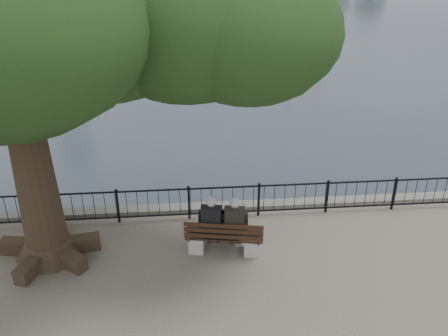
{
  "coord_description": "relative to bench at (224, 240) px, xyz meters",
  "views": [
    {
      "loc": [
        -1.01,
        -9.59,
        8.02
      ],
      "look_at": [
        0.0,
        2.5,
        1.6
      ],
      "focal_mm": 40.0,
      "sensor_mm": 36.0,
      "label": 1
    }
  ],
  "objects": [
    {
      "name": "person_right",
      "position": [
        0.28,
        0.07,
        0.4
      ],
      "size": [
        0.56,
        0.88,
        1.67
      ],
      "color": "black",
      "rests_on": "ground"
    },
    {
      "name": "sailboat_g",
      "position": [
        5.98,
        38.16,
        -1.07
      ],
      "size": [
        3.11,
        4.85,
        9.19
      ],
      "color": "white",
      "rests_on": "ground"
    },
    {
      "name": "sailboat_c",
      "position": [
        5.69,
        19.25,
        -1.07
      ],
      "size": [
        1.67,
        4.7,
        9.23
      ],
      "color": "white",
      "rests_on": "ground"
    },
    {
      "name": "sailboat_h",
      "position": [
        -5.22,
        36.44,
        -0.96
      ],
      "size": [
        3.57,
        6.16,
        14.67
      ],
      "color": "white",
      "rests_on": "ground"
    },
    {
      "name": "harbor",
      "position": [
        0.13,
        2.15,
        -0.87
      ],
      "size": [
        260.0,
        260.0,
        1.2
      ],
      "color": "#5C5A57",
      "rests_on": "ground"
    },
    {
      "name": "sailboat_d",
      "position": [
        9.35,
        25.75,
        -1.08
      ],
      "size": [
        2.88,
        5.25,
        9.24
      ],
      "color": "white",
      "rests_on": "ground"
    },
    {
      "name": "sailboat_b",
      "position": [
        -2.47,
        24.74,
        -1.0
      ],
      "size": [
        1.6,
        5.7,
        13.11
      ],
      "color": "white",
      "rests_on": "ground"
    },
    {
      "name": "bench",
      "position": [
        0.0,
        0.0,
        0.0
      ],
      "size": [
        2.07,
        0.93,
        1.05
      ],
      "color": "#9C9A93",
      "rests_on": "ground"
    },
    {
      "name": "sailboat_e",
      "position": [
        -13.11,
        27.99,
        -1.01
      ],
      "size": [
        2.52,
        5.46,
        12.2
      ],
      "color": "white",
      "rests_on": "ground"
    },
    {
      "name": "tree",
      "position": [
        -3.63,
        0.4,
        5.76
      ],
      "size": [
        11.41,
        7.97,
        9.32
      ],
      "color": "black",
      "rests_on": "ground"
    },
    {
      "name": "sailboat_a",
      "position": [
        -7.25,
        18.4,
        -1.03
      ],
      "size": [
        2.58,
        6.12,
        11.88
      ],
      "color": "white",
      "rests_on": "ground"
    },
    {
      "name": "person_left",
      "position": [
        -0.3,
        0.17,
        0.4
      ],
      "size": [
        0.56,
        0.88,
        1.67
      ],
      "color": "black",
      "rests_on": "ground"
    },
    {
      "name": "sailboat_f",
      "position": [
        -1.45,
        29.99,
        -1.04
      ],
      "size": [
        2.53,
        5.2,
        10.54
      ],
      "color": "white",
      "rests_on": "ground"
    },
    {
      "name": "railing",
      "position": [
        0.13,
        1.65,
        0.19
      ],
      "size": [
        22.06,
        0.06,
        1.0
      ],
      "color": "black",
      "rests_on": "ground"
    }
  ]
}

